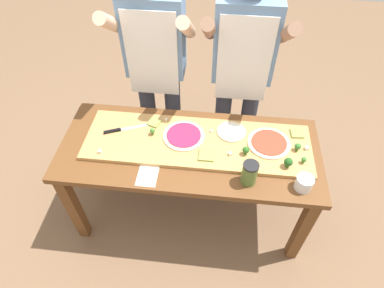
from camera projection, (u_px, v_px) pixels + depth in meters
name	position (u px, v px, depth m)	size (l,w,h in m)	color
ground_plane	(190.00, 209.00, 2.59)	(8.00, 8.00, 0.00)	brown
prep_table	(189.00, 158.00, 2.12)	(1.64, 0.68, 0.74)	brown
cutting_board	(197.00, 142.00, 2.06)	(1.42, 0.43, 0.03)	tan
chefs_knife	(121.00, 130.00, 2.11)	(0.29, 0.14, 0.02)	#B7BABF
pizza_whole_beet_magenta	(184.00, 136.00, 2.07)	(0.27, 0.27, 0.02)	beige
pizza_whole_tomato_red	(269.00, 143.00, 2.03)	(0.27, 0.27, 0.02)	beige
pizza_whole_white_garlic	(231.00, 131.00, 2.09)	(0.19, 0.19, 0.02)	beige
pizza_slice_far_left	(206.00, 155.00, 1.96)	(0.09, 0.09, 0.01)	#899E4C
pizza_slice_near_right	(154.00, 123.00, 2.15)	(0.08, 0.08, 0.01)	#899E4C
pizza_slice_far_right	(297.00, 133.00, 2.08)	(0.08, 0.08, 0.01)	#899E4C
broccoli_floret_front_right	(304.00, 160.00, 1.91)	(0.03, 0.03, 0.04)	#3F7220
broccoli_floret_back_right	(288.00, 162.00, 1.88)	(0.05, 0.05, 0.07)	#2C5915
broccoli_floret_center_right	(246.00, 150.00, 1.95)	(0.04, 0.04, 0.06)	#366618
broccoli_floret_back_mid	(298.00, 147.00, 1.97)	(0.04, 0.04, 0.05)	#3F7220
broccoli_floret_back_left	(152.00, 131.00, 2.06)	(0.03, 0.03, 0.05)	#487A23
cheese_crumble_a	(100.00, 151.00, 1.98)	(0.02, 0.02, 0.02)	silver
cheese_crumble_b	(166.00, 120.00, 2.17)	(0.02, 0.02, 0.02)	white
cheese_crumble_c	(211.00, 131.00, 2.10)	(0.01, 0.01, 0.01)	white
cheese_crumble_d	(230.00, 154.00, 1.96)	(0.02, 0.02, 0.02)	silver
cheese_crumble_e	(307.00, 148.00, 1.99)	(0.02, 0.02, 0.02)	silver
flour_cup	(304.00, 184.00, 1.81)	(0.10, 0.10, 0.08)	white
sauce_jar	(250.00, 173.00, 1.81)	(0.09, 0.09, 0.15)	#517033
recipe_note	(147.00, 176.00, 1.90)	(0.12, 0.15, 0.00)	white
cook_left	(156.00, 60.00, 2.24)	(0.54, 0.39, 1.67)	#333847
cook_right	(242.00, 65.00, 2.20)	(0.54, 0.39, 1.67)	#333847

